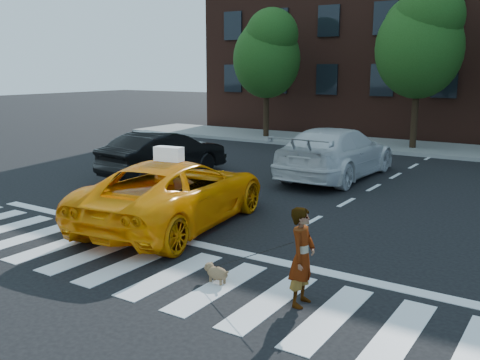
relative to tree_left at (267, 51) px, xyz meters
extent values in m
plane|color=black|center=(6.97, -17.00, -4.44)|extent=(120.00, 120.00, 0.00)
cube|color=silver|center=(6.97, -17.00, -4.43)|extent=(13.00, 2.40, 0.01)
cube|color=silver|center=(6.97, -15.40, -4.43)|extent=(12.00, 0.30, 0.01)
cube|color=slate|center=(6.97, 0.50, -4.37)|extent=(30.00, 4.00, 0.15)
cube|color=#442118|center=(6.97, 8.00, 1.56)|extent=(26.00, 10.00, 12.00)
cylinder|color=black|center=(-0.03, 0.00, -2.82)|extent=(0.28, 0.28, 3.25)
ellipsoid|color=#193B10|center=(-0.03, 0.00, -0.41)|extent=(3.38, 3.38, 3.89)
sphere|color=#193B10|center=(0.37, -0.20, 0.76)|extent=(2.60, 2.60, 2.60)
sphere|color=#193B10|center=(-0.38, 0.25, 0.43)|extent=(2.34, 2.34, 2.34)
cylinder|color=black|center=(7.47, 0.00, -2.67)|extent=(0.28, 0.28, 3.55)
ellipsoid|color=#193B10|center=(7.47, 0.00, -0.04)|extent=(3.69, 3.69, 4.25)
sphere|color=#193B10|center=(7.87, -0.20, 1.24)|extent=(2.84, 2.84, 2.84)
sphere|color=#193B10|center=(7.12, 0.25, 0.88)|extent=(2.56, 2.56, 2.56)
imported|color=#FF9305|center=(6.00, -14.50, -3.67)|extent=(3.26, 5.80, 1.53)
imported|color=black|center=(1.97, -10.25, -3.68)|extent=(2.10, 4.75, 1.52)
imported|color=silver|center=(6.96, -7.36, -3.60)|extent=(2.39, 5.80, 1.68)
imported|color=#999999|center=(10.41, -16.82, -3.67)|extent=(0.41, 0.59, 1.55)
ellipsoid|color=#8A6146|center=(8.85, -16.85, -4.26)|extent=(0.43, 0.27, 0.22)
sphere|color=#8A6146|center=(8.65, -16.82, -4.20)|extent=(0.19, 0.19, 0.17)
sphere|color=#8A6146|center=(8.59, -16.81, -4.23)|extent=(0.09, 0.09, 0.08)
cylinder|color=#8A6146|center=(9.04, -16.88, -4.20)|extent=(0.12, 0.05, 0.10)
sphere|color=#8A6146|center=(8.66, -16.76, -4.15)|extent=(0.07, 0.07, 0.06)
sphere|color=#8A6146|center=(8.65, -16.87, -4.15)|extent=(0.07, 0.07, 0.06)
cylinder|color=#8A6146|center=(8.72, -16.88, -4.39)|extent=(0.05, 0.05, 0.11)
cylinder|color=#8A6146|center=(8.74, -16.78, -4.39)|extent=(0.05, 0.05, 0.11)
cylinder|color=#8A6146|center=(8.96, -16.91, -4.39)|extent=(0.05, 0.05, 0.11)
cylinder|color=#8A6146|center=(8.97, -16.82, -4.39)|extent=(0.05, 0.05, 0.11)
cube|color=white|center=(6.00, -14.70, -2.75)|extent=(0.68, 0.37, 0.32)
camera|label=1|loc=(13.81, -23.79, -0.87)|focal=40.00mm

